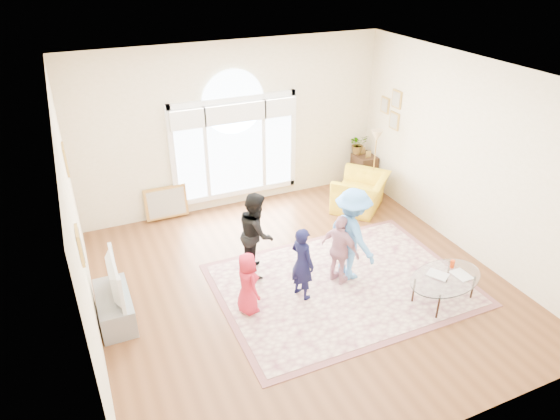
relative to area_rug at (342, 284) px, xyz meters
name	(u,v)px	position (x,y,z in m)	size (l,w,h in m)	color
ground	(301,284)	(-0.57, 0.29, -0.01)	(6.00, 6.00, 0.00)	#593319
room_shell	(237,132)	(-0.56, 3.12, 1.56)	(6.00, 6.00, 6.00)	beige
area_rug	(342,284)	(0.00, 0.00, 0.00)	(3.60, 2.60, 0.02)	beige
rug_border	(342,285)	(0.00, 0.00, 0.00)	(3.80, 2.80, 0.01)	#834D4D
tv_console	(115,308)	(-3.32, 0.59, 0.20)	(0.45, 1.00, 0.42)	gray
television	(110,279)	(-3.31, 0.59, 0.69)	(0.16, 0.97, 0.56)	black
coffee_table	(445,278)	(1.17, -0.92, 0.39)	(1.36, 1.01, 0.54)	silver
armchair	(360,192)	(1.59, 2.07, 0.34)	(1.07, 0.94, 0.70)	yellow
side_cabinet	(364,171)	(2.21, 2.94, 0.34)	(0.40, 0.50, 0.70)	black
floor_lamp	(376,142)	(1.99, 2.27, 1.27)	(0.32, 0.32, 1.51)	black
plant_pedestal	(356,168)	(2.13, 3.12, 0.34)	(0.20, 0.20, 0.70)	white
potted_plant	(358,144)	(2.13, 3.12, 0.90)	(0.38, 0.33, 0.42)	#33722D
leaning_picture	(168,218)	(-2.01, 3.19, -0.01)	(0.80, 0.05, 0.62)	tan
child_red	(248,283)	(-1.55, 0.01, 0.49)	(0.47, 0.30, 0.95)	red
child_navy	(302,263)	(-0.70, 0.01, 0.59)	(0.42, 0.28, 1.16)	black
child_black	(256,233)	(-1.06, 0.89, 0.70)	(0.67, 0.52, 1.38)	black
child_pink	(340,250)	(-0.02, 0.10, 0.58)	(0.67, 0.28, 1.15)	#CA899B
child_blue	(352,234)	(0.21, 0.17, 0.76)	(0.97, 0.56, 1.51)	#4F93E1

